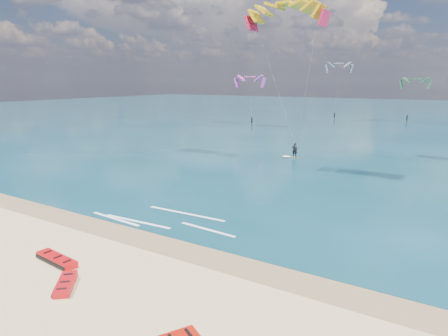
# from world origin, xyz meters

# --- Properties ---
(ground) EXTENTS (320.00, 320.00, 0.00)m
(ground) POSITION_xyz_m (0.00, 40.00, 0.00)
(ground) COLOR tan
(ground) RESTS_ON ground
(wet_sand_strip) EXTENTS (320.00, 2.40, 0.01)m
(wet_sand_strip) POSITION_xyz_m (0.00, 3.00, 0.00)
(wet_sand_strip) COLOR brown
(wet_sand_strip) RESTS_ON ground
(sea) EXTENTS (320.00, 200.00, 0.04)m
(sea) POSITION_xyz_m (0.00, 104.00, 0.02)
(sea) COLOR #0B353D
(sea) RESTS_ON ground
(packed_kite_left) EXTENTS (3.19, 1.37, 0.39)m
(packed_kite_left) POSITION_xyz_m (-0.25, -1.86, 0.00)
(packed_kite_left) COLOR red
(packed_kite_left) RESTS_ON ground
(packed_kite_mid) EXTENTS (2.34, 2.46, 0.38)m
(packed_kite_mid) POSITION_xyz_m (2.42, -3.30, 0.00)
(packed_kite_mid) COLOR red
(packed_kite_mid) RESTS_ON ground
(kitesurfer_main) EXTENTS (8.91, 9.76, 18.53)m
(kitesurfer_main) POSITION_xyz_m (0.28, 28.40, 9.48)
(kitesurfer_main) COLOR yellow
(kitesurfer_main) RESTS_ON sea
(shoreline_foam) EXTENTS (11.22, 4.05, 0.01)m
(shoreline_foam) POSITION_xyz_m (0.23, 6.12, 0.04)
(shoreline_foam) COLOR white
(shoreline_foam) RESTS_ON ground
(distant_kites) EXTENTS (61.80, 26.60, 13.41)m
(distant_kites) POSITION_xyz_m (0.31, 74.56, 5.49)
(distant_kites) COLOR #2B773A
(distant_kites) RESTS_ON ground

